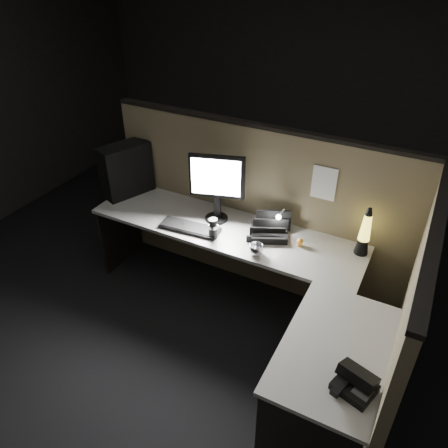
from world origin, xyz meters
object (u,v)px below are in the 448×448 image
at_px(pc_tower, 126,170).
at_px(lava_lamp, 364,235).
at_px(keyboard, 190,228).
at_px(desk_phone, 355,382).
at_px(monitor, 217,182).

bearing_deg(pc_tower, lava_lamp, 23.84).
height_order(keyboard, desk_phone, desk_phone).
xyz_separation_m(keyboard, lava_lamp, (1.31, 0.33, 0.15)).
relative_size(pc_tower, keyboard, 0.95).
distance_m(keyboard, lava_lamp, 1.36).
xyz_separation_m(monitor, lava_lamp, (1.19, 0.08, -0.19)).
height_order(pc_tower, monitor, monitor).
xyz_separation_m(lava_lamp, desk_phone, (0.24, -1.20, -0.12)).
xyz_separation_m(pc_tower, monitor, (0.94, -0.01, 0.11)).
xyz_separation_m(monitor, desk_phone, (1.43, -1.12, -0.30)).
bearing_deg(monitor, lava_lamp, -13.05).
xyz_separation_m(monitor, keyboard, (-0.12, -0.25, -0.34)).
relative_size(monitor, lava_lamp, 1.47).
relative_size(pc_tower, desk_phone, 1.90).
height_order(monitor, keyboard, monitor).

